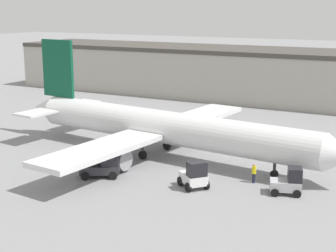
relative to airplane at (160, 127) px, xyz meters
name	(u,v)px	position (x,y,z in m)	size (l,w,h in m)	color
ground_plane	(168,157)	(1.06, -0.12, -3.10)	(400.00, 400.00, 0.00)	gray
terminal_building	(271,75)	(0.49, 37.15, 1.14)	(95.13, 14.63, 8.49)	#ADA89E
airplane	(160,127)	(0.00, 0.00, 0.00)	(39.62, 32.01, 11.61)	silver
ground_crew_worker	(254,172)	(11.67, -3.69, -2.14)	(0.40, 0.40, 1.80)	#1E2338
baggage_tug	(194,176)	(7.58, -7.47, -1.98)	(3.22, 3.16, 2.50)	silver
belt_loader_truck	(103,166)	(-1.15, -8.73, -2.03)	(3.96, 3.34, 2.24)	#2D2D33
pushback_tug	(289,182)	(15.15, -5.02, -2.06)	(2.95, 2.58, 2.34)	#B2B2B7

